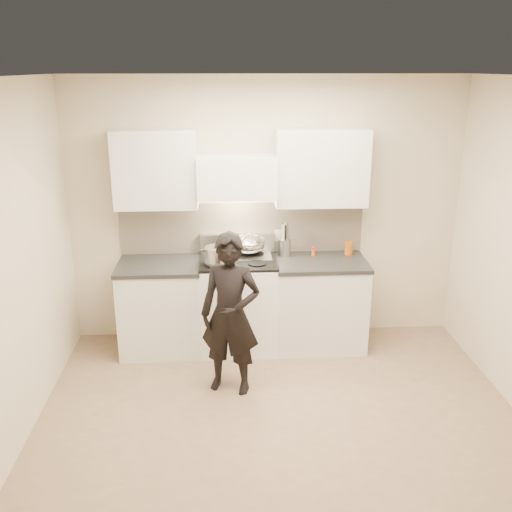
{
  "coord_description": "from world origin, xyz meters",
  "views": [
    {
      "loc": [
        -0.43,
        -3.93,
        2.77
      ],
      "look_at": [
        -0.14,
        1.05,
        1.1
      ],
      "focal_mm": 40.0,
      "sensor_mm": 36.0,
      "label": 1
    }
  ],
  "objects_px": {
    "counter_right": "(319,303)",
    "utensil_crock": "(284,246)",
    "wok": "(248,244)",
    "person": "(230,314)",
    "stove": "(238,303)"
  },
  "relations": [
    {
      "from": "counter_right",
      "to": "wok",
      "type": "xyz_separation_m",
      "value": [
        -0.72,
        0.14,
        0.59
      ]
    },
    {
      "from": "wok",
      "to": "person",
      "type": "bearing_deg",
      "value": -101.52
    },
    {
      "from": "stove",
      "to": "wok",
      "type": "xyz_separation_m",
      "value": [
        0.11,
        0.14,
        0.58
      ]
    },
    {
      "from": "stove",
      "to": "utensil_crock",
      "type": "distance_m",
      "value": 0.75
    },
    {
      "from": "counter_right",
      "to": "utensil_crock",
      "type": "bearing_deg",
      "value": 154.92
    },
    {
      "from": "stove",
      "to": "utensil_crock",
      "type": "bearing_deg",
      "value": 18.87
    },
    {
      "from": "utensil_crock",
      "to": "counter_right",
      "type": "bearing_deg",
      "value": -25.08
    },
    {
      "from": "utensil_crock",
      "to": "wok",
      "type": "bearing_deg",
      "value": -177.01
    },
    {
      "from": "wok",
      "to": "person",
      "type": "xyz_separation_m",
      "value": [
        -0.2,
        -0.97,
        -0.33
      ]
    },
    {
      "from": "utensil_crock",
      "to": "stove",
      "type": "bearing_deg",
      "value": -161.13
    },
    {
      "from": "utensil_crock",
      "to": "person",
      "type": "xyz_separation_m",
      "value": [
        -0.57,
        -0.99,
        -0.3
      ]
    },
    {
      "from": "stove",
      "to": "person",
      "type": "height_order",
      "value": "person"
    },
    {
      "from": "wok",
      "to": "utensil_crock",
      "type": "xyz_separation_m",
      "value": [
        0.37,
        0.02,
        -0.03
      ]
    },
    {
      "from": "counter_right",
      "to": "utensil_crock",
      "type": "height_order",
      "value": "utensil_crock"
    },
    {
      "from": "counter_right",
      "to": "wok",
      "type": "distance_m",
      "value": 0.95
    }
  ]
}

